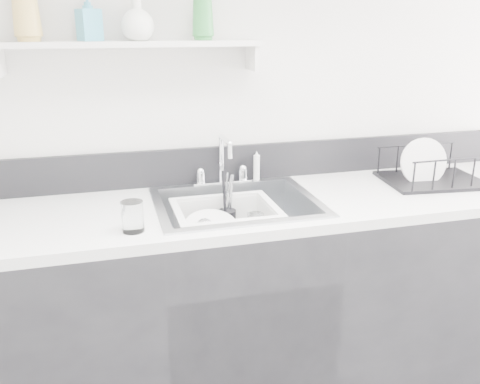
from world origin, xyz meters
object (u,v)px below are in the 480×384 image
object	(u,v)px
sink	(237,224)
dish_rack	(434,166)
counter_run	(237,305)
wash_tub	(226,225)

from	to	relation	value
sink	dish_rack	size ratio (longest dim) A/B	1.50
counter_run	wash_tub	bearing A→B (deg)	-171.29
sink	wash_tub	world-z (taller)	sink
sink	wash_tub	bearing A→B (deg)	-171.29
sink	counter_run	bearing A→B (deg)	0.00
wash_tub	counter_run	bearing A→B (deg)	8.71
counter_run	sink	bearing A→B (deg)	0.00
wash_tub	dish_rack	distance (m)	0.98
sink	dish_rack	bearing A→B (deg)	2.46
wash_tub	dish_rack	size ratio (longest dim) A/B	0.95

